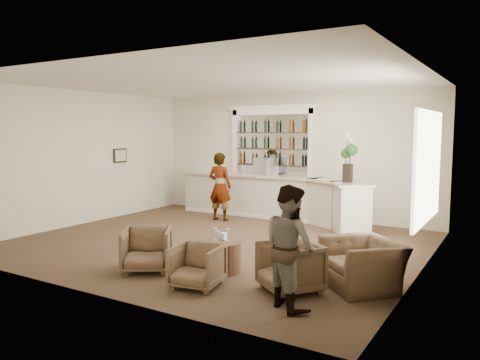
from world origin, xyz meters
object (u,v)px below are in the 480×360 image
flower_vase (348,155)px  armchair_far (362,264)px  bar_counter (276,197)px  armchair_right (290,267)px  armchair_center (197,266)px  armchair_left (147,249)px  sommelier (220,187)px  cocktail_table (220,256)px  espresso_machine (266,166)px  guest (290,246)px

flower_vase → armchair_far: bearing=-68.6°
bar_counter → armchair_right: bar_counter is taller
armchair_center → armchair_right: (1.26, 0.54, 0.04)m
armchair_far → flower_vase: (-1.47, 3.74, 1.42)m
armchair_left → armchair_far: size_ratio=0.72×
sommelier → cocktail_table: bearing=121.0°
armchair_right → armchair_far: size_ratio=0.73×
espresso_machine → flower_vase: bearing=4.4°
armchair_left → espresso_machine: espresso_machine is taller
cocktail_table → bar_counter: bearing=105.7°
armchair_far → espresso_machine: size_ratio=2.11×
bar_counter → armchair_center: size_ratio=8.11×
bar_counter → cocktail_table: 4.84m
armchair_center → flower_vase: flower_vase is taller
armchair_left → flower_vase: flower_vase is taller
bar_counter → armchair_left: bearing=-87.2°
bar_counter → armchair_far: bearing=-50.1°
armchair_right → cocktail_table: bearing=-155.6°
armchair_right → armchair_far: (0.85, 0.69, -0.01)m
bar_counter → guest: guest is taller
guest → armchair_right: (-0.25, 0.54, -0.45)m
bar_counter → espresso_machine: (-0.35, 0.08, 0.80)m
sommelier → flower_vase: flower_vase is taller
sommelier → armchair_left: bearing=105.5°
cocktail_table → flower_vase: size_ratio=0.63×
sommelier → flower_vase: bearing=-174.8°
cocktail_table → armchair_center: bearing=-80.0°
cocktail_table → espresso_machine: size_ratio=1.35×
armchair_right → sommelier: bearing=170.4°
cocktail_table → guest: guest is taller
sommelier → armchair_far: size_ratio=1.61×
sommelier → espresso_machine: sommelier is taller
armchair_right → espresso_machine: (-3.07, 5.03, 1.01)m
sommelier → armchair_right: 5.58m
bar_counter → armchair_left: size_ratio=7.24×
armchair_left → armchair_far: (3.31, 0.99, -0.00)m
sommelier → armchair_far: 5.77m
cocktail_table → armchair_center: 0.85m
armchair_center → armchair_right: 1.37m
armchair_left → armchair_center: size_ratio=1.12×
armchair_right → flower_vase: flower_vase is taller
cocktail_table → espresso_machine: espresso_machine is taller
armchair_far → bar_counter: bearing=174.5°
bar_counter → sommelier: sommelier is taller
armchair_center → guest: bearing=-10.0°
cocktail_table → armchair_center: size_ratio=1.00×
cocktail_table → armchair_right: size_ratio=0.88×
armchair_center → espresso_machine: size_ratio=1.35×
sommelier → armchair_left: size_ratio=2.23×
cocktail_table → armchair_left: size_ratio=0.89×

